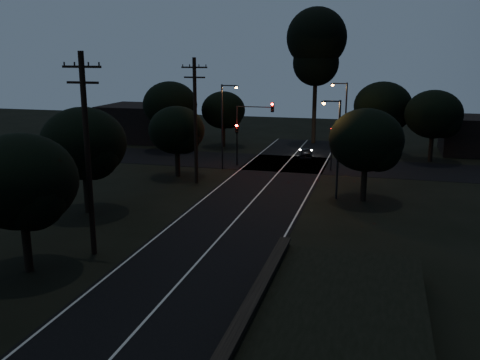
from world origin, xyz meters
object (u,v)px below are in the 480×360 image
Objects in this scene: tall_pine at (316,46)px; streetlight_c at (336,142)px; utility_pole_mid at (87,152)px; signal_mast at (254,122)px; signal_left at (237,137)px; streetlight_b at (344,117)px; signal_right at (332,141)px; streetlight_a at (224,121)px; utility_pole_far at (195,119)px; car at (306,153)px.

tall_pine reaches higher than streetlight_c.
utility_pole_mid reaches higher than signal_mast.
utility_pole_mid is 2.68× the size of signal_left.
streetlight_b is at bearing 22.05° from signal_left.
streetlight_a is (-9.91, -1.99, 1.80)m from signal_right.
streetlight_b is at bearing 68.70° from utility_pole_mid.
signal_right is (10.60, 24.99, -2.90)m from utility_pole_mid.
tall_pine reaches higher than utility_pole_mid.
signal_left is 0.51× the size of streetlight_b.
streetlight_c is at bearing -9.60° from utility_pole_far.
signal_mast is at bearing 40.53° from car.
signal_mast is (3.09, 24.99, -1.40)m from utility_pole_mid.
streetlight_a and streetlight_b have the same top height.
signal_left is 10.84m from streetlight_b.
streetlight_c is at bearing 97.84° from car.
signal_left is 1.19× the size of car.
signal_right is at bearing 113.36° from car.
utility_pole_mid is 3.20× the size of car.
utility_pole_far reaches higher than streetlight_a.
utility_pole_mid is 31.38m from car.
utility_pole_mid reaches higher than car.
tall_pine is at bearing 103.49° from signal_right.
streetlight_a is (-0.71, -1.99, 1.80)m from signal_left.
car is at bearing 39.56° from signal_left.
streetlight_b is at bearing 156.66° from car.
streetlight_b reaches higher than signal_mast.
utility_pole_far is at bearing -96.59° from streetlight_a.
signal_left is 9.20m from signal_right.
signal_mast is at bearing 39.77° from streetlight_a.
signal_left is at bearing -110.46° from tall_pine.
signal_left is 2.26m from signal_mast.
streetlight_b is (4.31, -11.00, -6.95)m from tall_pine.
car is (6.81, 7.03, -4.05)m from streetlight_a.
signal_mast is 1.82× the size of car.
signal_left is at bearing 80.06° from utility_pole_far.
signal_mast is (3.09, 7.99, -1.15)m from utility_pole_far.
utility_pole_far is at bearing -133.30° from streetlight_b.
signal_left is at bearing 180.00° from signal_right.
signal_left is (1.40, 24.99, -2.90)m from utility_pole_mid.
signal_right is 0.66× the size of signal_mast.
utility_pole_far is at bearing -111.11° from signal_mast.
streetlight_c is (4.83, -25.00, -7.24)m from tall_pine.
streetlight_a is at bearing 144.31° from streetlight_c.
signal_mast is (-3.91, -15.01, -7.25)m from tall_pine.
signal_mast is (1.69, 0.00, 1.50)m from signal_left.
streetlight_b is 5.65m from car.
utility_pole_mid reaches higher than streetlight_c.
streetlight_a is (0.69, 6.00, -0.85)m from utility_pole_far.
utility_pole_mid reaches higher than streetlight_a.
streetlight_c is at bearing -79.07° from tall_pine.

